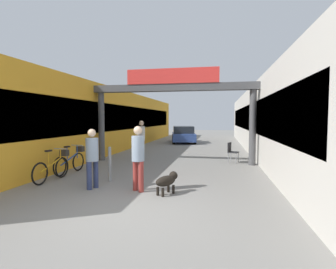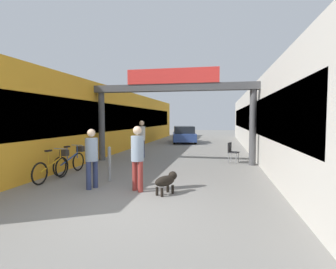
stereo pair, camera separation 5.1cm
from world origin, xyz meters
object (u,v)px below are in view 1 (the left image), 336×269
Objects in this scene: pedestrian_with_dog at (138,154)px; bicycle_orange_nearest at (54,166)px; dog_on_leash at (167,181)px; parked_car_blue at (183,135)px; bollard_post_metal at (110,164)px; cafe_chair_black_nearer at (232,151)px; bicycle_blue_second at (72,161)px; pedestrian_carrying_crate at (142,136)px; pedestrian_companion at (92,155)px.

pedestrian_with_dog is 3.08m from bicycle_orange_nearest.
dog_on_leash is 14.53m from parked_car_blue.
bollard_post_metal is (-2.00, 1.00, 0.20)m from dog_on_leash.
pedestrian_with_dog is at bearing 172.35° from dog_on_leash.
pedestrian_with_dog is 1.61× the size of bollard_post_metal.
bicycle_orange_nearest is 7.13m from cafe_chair_black_nearer.
pedestrian_with_dog is 3.58m from bicycle_blue_second.
dog_on_leash is 0.18× the size of parked_car_blue.
bollard_post_metal is 0.25× the size of parked_car_blue.
pedestrian_with_dog is 0.41× the size of parked_car_blue.
bicycle_orange_nearest is 0.40× the size of parked_car_blue.
dog_on_leash is at bearing -26.56° from bollard_post_metal.
cafe_chair_black_nearer is at bearing 29.86° from bicycle_blue_second.
cafe_chair_black_nearer is (1.84, 5.18, 0.20)m from dog_on_leash.
cafe_chair_black_nearer is at bearing -9.99° from pedestrian_carrying_crate.
bollard_post_metal is at bearing -132.57° from cafe_chair_black_nearer.
bicycle_blue_second is (-1.73, 1.81, -0.50)m from pedestrian_companion.
bicycle_orange_nearest is (-2.96, 0.67, -0.56)m from pedestrian_with_dog.
pedestrian_carrying_crate is at bearing 75.97° from bicycle_orange_nearest.
pedestrian_with_dog is 1.31m from pedestrian_companion.
pedestrian_companion is at bearing -127.92° from cafe_chair_black_nearer.
pedestrian_carrying_crate is (-1.67, 5.83, 0.06)m from pedestrian_with_dog.
pedestrian_with_dog is at bearing -74.05° from pedestrian_carrying_crate.
pedestrian_companion is 0.98× the size of bicycle_blue_second.
bicycle_blue_second is 1.57× the size of bollard_post_metal.
dog_on_leash is 0.45× the size of bicycle_orange_nearest.
parked_car_blue is at bearing 83.72° from pedestrian_carrying_crate.
bollard_post_metal is at bearing 143.21° from pedestrian_with_dog.
pedestrian_companion is 2.56m from bicycle_blue_second.
cafe_chair_black_nearer is (5.69, 3.27, 0.10)m from bicycle_blue_second.
bicycle_orange_nearest is at bearing -99.25° from parked_car_blue.
pedestrian_carrying_crate is at bearing 71.12° from bicycle_blue_second.
pedestrian_with_dog is 14.36m from parked_car_blue.
parked_car_blue is (-3.38, 9.26, 0.10)m from cafe_chair_black_nearer.
bicycle_orange_nearest is 13.85m from parked_car_blue.
pedestrian_carrying_crate is 5.36m from bicycle_orange_nearest.
bicycle_orange_nearest is at bearing 157.76° from pedestrian_companion.
bicycle_blue_second reaches higher than cafe_chair_black_nearer.
pedestrian_carrying_crate reaches higher than bicycle_blue_second.
bicycle_blue_second is (-1.38, -4.03, -0.62)m from pedestrian_carrying_crate.
pedestrian_companion is 0.99m from bollard_post_metal.
dog_on_leash is 4.30m from bicycle_blue_second.
pedestrian_with_dog reaches higher than bicycle_orange_nearest.
pedestrian_with_dog is 1.04m from dog_on_leash.
dog_on_leash is at bearing -109.53° from cafe_chair_black_nearer.
dog_on_leash is at bearing -2.78° from pedestrian_companion.
pedestrian_carrying_crate is 2.38× the size of dog_on_leash.
bicycle_orange_nearest is (-1.29, -5.16, -0.62)m from pedestrian_carrying_crate.
pedestrian_with_dog is at bearing 0.26° from pedestrian_companion.
pedestrian_with_dog is 6.07m from pedestrian_carrying_crate.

